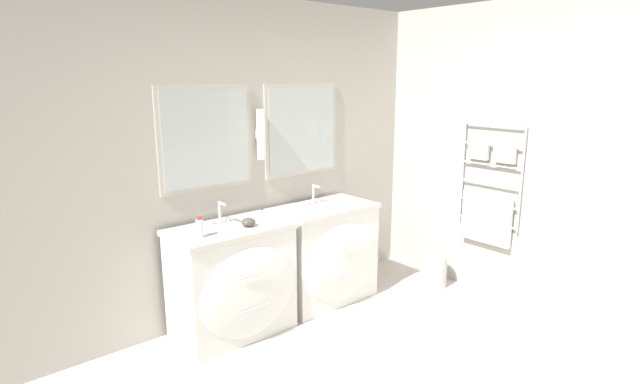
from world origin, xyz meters
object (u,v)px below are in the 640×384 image
object	(u,v)px
amenity_bowl	(248,222)
waste_bin	(433,271)
vanity_left	(234,281)
toiletry_bottle	(200,228)
vanity_right	(326,253)

from	to	relation	value
amenity_bowl	waste_bin	size ratio (longest dim) A/B	0.36
vanity_left	toiletry_bottle	distance (m)	0.58
vanity_left	amenity_bowl	size ratio (longest dim) A/B	8.51
vanity_left	waste_bin	distance (m)	1.99
vanity_right	amenity_bowl	xyz separation A→B (m)	(-0.83, -0.05, 0.46)
vanity_left	toiletry_bottle	xyz separation A→B (m)	(-0.29, -0.05, 0.50)
vanity_right	amenity_bowl	bearing A→B (deg)	-176.53
waste_bin	vanity_right	bearing A→B (deg)	155.73
vanity_left	waste_bin	bearing A→B (deg)	-12.96
vanity_right	amenity_bowl	distance (m)	0.95
vanity_left	amenity_bowl	distance (m)	0.47
toiletry_bottle	vanity_right	bearing A→B (deg)	2.48
toiletry_bottle	waste_bin	size ratio (longest dim) A/B	0.52
vanity_right	waste_bin	bearing A→B (deg)	-24.27
vanity_left	waste_bin	size ratio (longest dim) A/B	3.05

